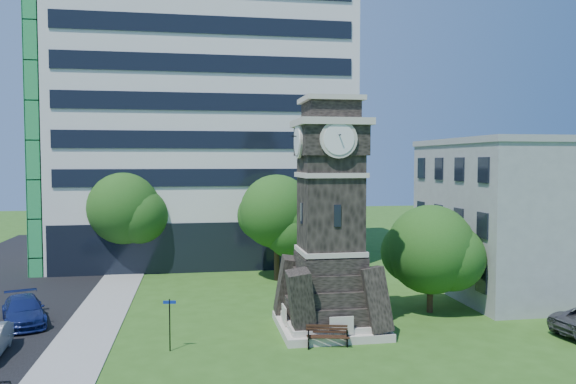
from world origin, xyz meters
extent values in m
plane|color=#2D5518|center=(0.00, 0.00, 0.00)|extent=(160.00, 160.00, 0.00)
cube|color=gray|center=(-9.50, 5.00, 0.03)|extent=(3.00, 70.00, 0.06)
cube|color=beige|center=(3.00, 2.00, 0.20)|extent=(5.40, 5.40, 0.40)
cube|color=beige|center=(3.00, 2.00, 0.55)|extent=(4.80, 4.80, 0.30)
cube|color=black|center=(3.00, 2.00, 7.20)|extent=(3.00, 3.00, 6.40)
cube|color=beige|center=(3.00, 2.00, 4.20)|extent=(3.25, 3.25, 0.25)
cube|color=beige|center=(3.00, 2.00, 8.20)|extent=(3.25, 3.25, 0.25)
cube|color=black|center=(3.00, 0.48, 6.20)|extent=(0.35, 0.08, 1.10)
cube|color=black|center=(3.00, 2.00, 10.00)|extent=(3.30, 3.30, 1.60)
cube|color=beige|center=(3.00, 2.00, 10.90)|extent=(3.70, 3.70, 0.35)
cylinder|color=white|center=(3.00, 0.23, 10.00)|extent=(1.56, 0.06, 1.56)
cylinder|color=white|center=(1.23, 2.00, 10.00)|extent=(0.06, 1.56, 1.56)
cube|color=black|center=(3.00, 2.00, 11.50)|extent=(2.60, 2.60, 0.90)
cube|color=beige|center=(3.00, 2.00, 12.10)|extent=(3.00, 3.00, 0.25)
cube|color=silver|center=(-3.00, 26.00, 14.00)|extent=(25.00, 15.00, 28.00)
cube|color=black|center=(-3.00, 18.80, 2.00)|extent=(24.50, 0.80, 4.00)
cube|color=#9FA1A4|center=(20.00, 8.00, 5.00)|extent=(15.00, 12.00, 10.00)
cube|color=#9FA1A4|center=(20.00, 8.00, 10.20)|extent=(15.20, 12.20, 0.40)
imported|color=navy|center=(-13.32, 5.70, 0.73)|extent=(3.60, 5.43, 1.46)
cube|color=black|center=(1.29, -0.77, 0.39)|extent=(0.07, 0.50, 0.78)
cube|color=black|center=(3.19, -0.77, 0.39)|extent=(0.07, 0.50, 0.78)
cube|color=black|center=(2.24, -0.77, 0.50)|extent=(2.01, 0.54, 0.04)
cube|color=black|center=(2.24, -0.53, 0.82)|extent=(2.01, 0.04, 0.45)
cylinder|color=black|center=(-5.22, -0.11, 1.24)|extent=(0.06, 0.06, 2.47)
cube|color=navy|center=(-5.22, -0.11, 2.32)|extent=(0.59, 0.04, 0.15)
cylinder|color=#332114|center=(-9.50, 19.42, 1.52)|extent=(0.37, 0.37, 3.04)
sphere|color=#2B5D1B|center=(-9.50, 19.42, 5.23)|extent=(5.97, 5.97, 5.97)
sphere|color=#2B5D1B|center=(-8.30, 18.82, 4.64)|extent=(4.48, 4.48, 4.48)
sphere|color=#2B5D1B|center=(-10.54, 20.16, 4.90)|extent=(4.18, 4.18, 4.18)
cylinder|color=#332114|center=(1.99, 14.59, 1.50)|extent=(0.41, 0.41, 3.01)
sphere|color=#22601C|center=(1.99, 14.59, 5.18)|extent=(5.49, 5.49, 5.49)
sphere|color=#22601C|center=(3.09, 14.04, 4.59)|extent=(4.12, 4.12, 4.12)
sphere|color=#22601C|center=(1.03, 15.28, 4.84)|extent=(3.84, 3.84, 3.84)
cylinder|color=#332114|center=(3.14, 13.97, 1.11)|extent=(0.35, 0.35, 2.22)
sphere|color=#21641D|center=(3.14, 13.97, 3.83)|extent=(4.25, 4.25, 4.25)
sphere|color=#21641D|center=(3.99, 13.54, 3.39)|extent=(3.19, 3.19, 3.19)
sphere|color=#21641D|center=(2.40, 14.50, 3.58)|extent=(2.97, 2.97, 2.97)
cylinder|color=#332114|center=(9.63, 4.29, 1.09)|extent=(0.35, 0.35, 2.17)
sphere|color=#28671E|center=(9.63, 4.29, 3.74)|extent=(5.23, 5.23, 5.23)
sphere|color=#28671E|center=(10.68, 3.77, 3.32)|extent=(3.92, 3.92, 3.92)
sphere|color=#28671E|center=(8.72, 4.95, 3.50)|extent=(3.66, 3.66, 3.66)
camera|label=1|loc=(-3.99, -26.56, 8.92)|focal=35.00mm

